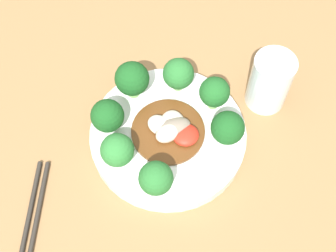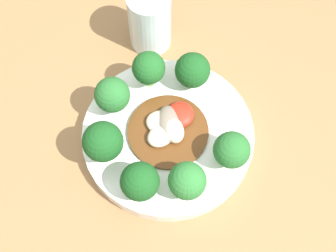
# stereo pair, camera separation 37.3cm
# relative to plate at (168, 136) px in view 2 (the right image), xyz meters

# --- Properties ---
(ground_plane) EXTENTS (8.00, 8.00, 0.00)m
(ground_plane) POSITION_rel_plate_xyz_m (0.04, 0.05, -0.76)
(ground_plane) COLOR #9E8460
(table) EXTENTS (1.12, 0.82, 0.75)m
(table) POSITION_rel_plate_xyz_m (0.04, 0.05, -0.39)
(table) COLOR olive
(table) RESTS_ON ground_plane
(plate) EXTENTS (0.24, 0.24, 0.02)m
(plate) POSITION_rel_plate_xyz_m (0.00, 0.00, 0.00)
(plate) COLOR white
(plate) RESTS_ON table
(broccoli_northwest) EXTENTS (0.05, 0.05, 0.06)m
(broccoli_northwest) POSITION_rel_plate_xyz_m (-0.06, 0.06, 0.04)
(broccoli_northwest) COLOR #70A356
(broccoli_northwest) RESTS_ON plate
(broccoli_northeast) EXTENTS (0.05, 0.05, 0.07)m
(broccoli_northeast) POSITION_rel_plate_xyz_m (0.06, 0.07, 0.05)
(broccoli_northeast) COLOR #7AAD5B
(broccoli_northeast) RESTS_ON plate
(broccoli_west) EXTENTS (0.05, 0.05, 0.06)m
(broccoli_west) POSITION_rel_plate_xyz_m (-0.09, -0.00, 0.05)
(broccoli_west) COLOR #70A356
(broccoli_west) RESTS_ON plate
(broccoli_south) EXTENTS (0.05, 0.05, 0.06)m
(broccoli_south) POSITION_rel_plate_xyz_m (0.01, -0.09, 0.04)
(broccoli_south) COLOR #70A356
(broccoli_south) RESTS_ON plate
(broccoli_southeast) EXTENTS (0.05, 0.05, 0.06)m
(broccoli_southeast) POSITION_rel_plate_xyz_m (0.06, -0.06, 0.05)
(broccoli_southeast) COLOR #7AAD5B
(broccoli_southeast) RESTS_ON plate
(broccoli_east) EXTENTS (0.05, 0.05, 0.06)m
(broccoli_east) POSITION_rel_plate_xyz_m (0.09, 0.00, 0.05)
(broccoli_east) COLOR #70A356
(broccoli_east) RESTS_ON plate
(broccoli_north) EXTENTS (0.05, 0.05, 0.06)m
(broccoli_north) POSITION_rel_plate_xyz_m (-0.01, 0.09, 0.04)
(broccoli_north) COLOR #70A356
(broccoli_north) RESTS_ON plate
(stirfry_center) EXTENTS (0.11, 0.11, 0.02)m
(stirfry_center) POSITION_rel_plate_xyz_m (0.00, -0.00, 0.02)
(stirfry_center) COLOR #5B3314
(stirfry_center) RESTS_ON plate
(drinking_glass) EXTENTS (0.06, 0.06, 0.10)m
(drinking_glass) POSITION_rel_plate_xyz_m (0.11, -0.14, 0.04)
(drinking_glass) COLOR silver
(drinking_glass) RESTS_ON table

